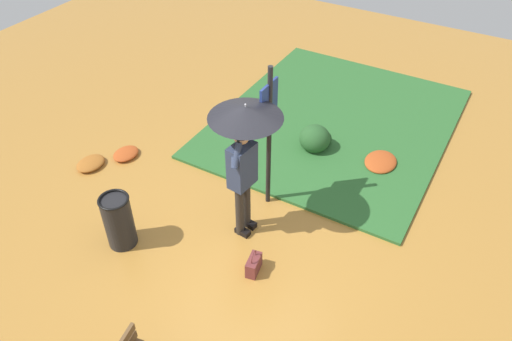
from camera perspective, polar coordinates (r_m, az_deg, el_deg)
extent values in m
plane|color=#B27A33|center=(7.01, -1.92, -8.59)|extent=(18.00, 18.00, 0.00)
cube|color=#2D662D|center=(9.42, 9.12, 5.59)|extent=(4.80, 4.00, 0.05)
cylinder|color=#2D2823|center=(6.86, -1.90, -4.71)|extent=(0.12, 0.12, 0.86)
cylinder|color=#2D2823|center=(6.97, -1.13, -3.81)|extent=(0.12, 0.12, 0.86)
cube|color=black|center=(7.12, -1.56, -7.06)|extent=(0.13, 0.23, 0.08)
cube|color=black|center=(7.23, -0.82, -6.17)|extent=(0.13, 0.23, 0.08)
cube|color=#2D3851|center=(6.42, -1.62, 0.57)|extent=(0.41, 0.28, 0.64)
sphere|color=tan|center=(6.14, -1.70, 3.90)|extent=(0.20, 0.20, 0.20)
ellipsoid|color=black|center=(6.12, -1.71, 4.13)|extent=(0.20, 0.20, 0.15)
cylinder|color=#2D3851|center=(6.14, -2.50, 0.92)|extent=(0.18, 0.13, 0.18)
cylinder|color=#2D3851|center=(6.10, -2.24, 1.76)|extent=(0.24, 0.11, 0.33)
cube|color=black|center=(6.08, -1.98, 3.27)|extent=(0.07, 0.02, 0.14)
cylinder|color=#2D3851|center=(6.38, -0.95, 3.05)|extent=(0.11, 0.10, 0.09)
cylinder|color=#2D3851|center=(6.32, -1.10, 3.67)|extent=(0.10, 0.09, 0.23)
cylinder|color=#A5A5AD|center=(6.14, -1.21, 6.02)|extent=(0.02, 0.02, 0.41)
cone|color=black|center=(6.09, -1.23, 6.77)|extent=(0.96, 0.96, 0.16)
sphere|color=#A5A5AD|center=(6.03, -1.24, 7.64)|extent=(0.02, 0.02, 0.02)
cylinder|color=black|center=(6.91, 1.51, 3.49)|extent=(0.07, 0.07, 2.30)
cube|color=navy|center=(6.61, 1.48, 7.39)|extent=(0.44, 0.04, 0.70)
cube|color=silver|center=(6.61, 1.33, 7.43)|extent=(0.38, 0.01, 0.64)
cube|color=brown|center=(6.61, -0.27, -10.87)|extent=(0.32, 0.19, 0.24)
torus|color=brown|center=(6.49, -0.27, -9.97)|extent=(0.18, 0.05, 0.18)
cylinder|color=black|center=(7.01, -15.59, -5.75)|extent=(0.40, 0.40, 0.80)
torus|color=black|center=(6.73, -16.20, -3.26)|extent=(0.42, 0.42, 0.04)
ellipsoid|color=#285628|center=(8.55, 6.82, 3.68)|extent=(0.53, 0.53, 0.48)
ellipsoid|color=#1E421E|center=(8.70, 7.70, 3.63)|extent=(0.32, 0.32, 0.32)
ellipsoid|color=#B74C1E|center=(8.52, 14.22, 0.99)|extent=(0.65, 0.52, 0.14)
ellipsoid|color=#B74C1E|center=(8.75, -14.83, 1.90)|extent=(0.48, 0.38, 0.10)
ellipsoid|color=#A86023|center=(8.70, -18.59, 0.80)|extent=(0.51, 0.40, 0.11)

